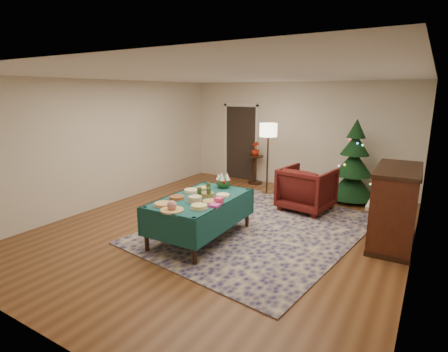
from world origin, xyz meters
The scene contains 26 objects.
room_shell centered at (0.00, 0.00, 1.35)m, with size 7.00×7.00×7.00m.
doorway centered at (-1.60, 3.48, 1.10)m, with size 1.08×0.04×2.16m.
rug centered at (0.55, 0.27, 0.01)m, with size 3.20×4.20×0.02m, color #141244.
buffet_table centered at (-0.13, -0.63, 0.58)m, with size 1.13×1.89×0.73m.
platter_0 centered at (-0.38, -1.28, 0.75)m, with size 0.32×0.32×0.05m.
platter_1 centered at (-0.11, -1.40, 0.79)m, with size 0.36×0.36×0.16m.
platter_2 centered at (0.18, -1.11, 0.76)m, with size 0.29×0.29×0.06m.
platter_3 centered at (-0.41, -0.90, 0.75)m, with size 0.29×0.29×0.05m.
platter_4 centered at (-0.06, -0.89, 0.77)m, with size 0.25×0.25×0.10m.
platter_5 centered at (0.17, -0.79, 0.75)m, with size 0.29×0.29×0.04m.
platter_6 centered at (-0.45, -0.44, 0.75)m, with size 0.31×0.31×0.05m.
platter_7 centered at (-0.06, -0.53, 0.76)m, with size 0.27×0.27×0.07m.
platter_8 centered at (0.15, -0.39, 0.75)m, with size 0.26×0.26×0.04m.
platter_9 centered at (-0.39, -0.18, 0.75)m, with size 0.25×0.25×0.04m.
goblet_0 centered at (-0.19, -0.30, 0.82)m, with size 0.08×0.08×0.17m.
goblet_1 centered at (0.00, -0.58, 0.82)m, with size 0.08×0.08×0.17m.
goblet_2 centered at (-0.15, -0.63, 0.82)m, with size 0.08×0.08×0.17m.
napkin_stack centered at (0.33, -0.91, 0.75)m, with size 0.15×0.15×0.04m, color #D63BAA.
gift_box centered at (0.30, -0.75, 0.78)m, with size 0.12×0.12×0.10m, color #EF4273.
centerpiece centered at (-0.13, 0.10, 0.85)m, with size 0.26×0.26×0.30m.
armchair centered at (0.92, 1.75, 0.51)m, with size 0.99×0.92×1.01m, color #4B1210.
floor_lamp centered at (-0.31, 2.47, 1.46)m, with size 0.42×0.42×1.72m.
side_table centered at (-0.99, 3.20, 0.37)m, with size 0.43×0.43×0.77m.
potted_plant centered at (-0.99, 3.20, 0.88)m, with size 0.21×0.38×0.21m, color #A5210B.
christmas_tree centered at (1.60, 2.90, 0.84)m, with size 1.22×1.22×1.88m.
piano centered at (2.67, 0.83, 0.63)m, with size 0.74×1.50×1.28m.
Camera 1 is at (3.08, -5.19, 2.43)m, focal length 28.00 mm.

